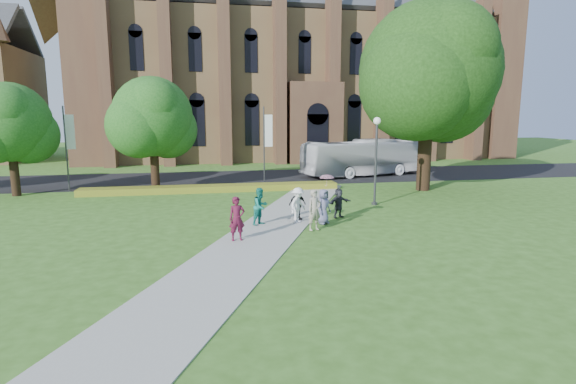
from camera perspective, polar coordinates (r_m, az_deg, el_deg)
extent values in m
plane|color=#355C1B|center=(19.60, -2.61, -6.08)|extent=(160.00, 160.00, 0.00)
cube|color=black|center=(39.13, -6.90, 1.79)|extent=(160.00, 10.00, 0.02)
cube|color=#B2B2A8|center=(20.55, -3.02, -5.29)|extent=(15.58, 28.54, 0.04)
cube|color=#AA8C22|center=(32.28, -9.57, 0.45)|extent=(18.00, 1.40, 0.45)
cube|color=brown|center=(60.12, 1.28, 12.69)|extent=(52.00, 16.00, 17.00)
cube|color=brown|center=(53.25, -24.52, 14.40)|extent=(3.50, 3.50, 21.00)
cube|color=brown|center=(63.89, 25.44, 13.40)|extent=(3.50, 3.50, 21.00)
cube|color=brown|center=(51.28, 3.42, 8.73)|extent=(6.00, 2.50, 9.00)
cylinder|color=#38383D|center=(27.32, 11.07, 3.35)|extent=(0.14, 0.14, 4.80)
sphere|color=white|center=(27.17, 11.25, 8.85)|extent=(0.44, 0.44, 0.44)
cylinder|color=#38383D|center=(27.67, 10.92, -1.44)|extent=(0.36, 0.36, 0.15)
cylinder|color=#332114|center=(33.64, 16.99, 5.80)|extent=(0.96, 0.96, 6.60)
sphere|color=#17340E|center=(33.72, 17.43, 14.48)|extent=(9.60, 9.60, 9.60)
cylinder|color=#332114|center=(35.07, -31.46, 2.69)|extent=(0.56, 0.56, 3.85)
sphere|color=#194C16|center=(34.91, -31.89, 7.54)|extent=(5.20, 5.20, 5.20)
cylinder|color=#332114|center=(33.49, -16.58, 3.68)|extent=(0.60, 0.60, 4.12)
sphere|color=#194C16|center=(33.33, -16.85, 9.14)|extent=(5.60, 5.60, 5.60)
cylinder|color=#38383D|center=(34.28, -3.06, 5.77)|extent=(0.10, 0.10, 6.00)
cube|color=white|center=(34.27, -2.49, 7.78)|extent=(0.60, 0.02, 2.40)
cylinder|color=#38383D|center=(35.20, -26.35, 4.89)|extent=(0.10, 0.10, 6.00)
cube|color=white|center=(35.05, -25.94, 6.87)|extent=(0.60, 0.02, 2.40)
imported|color=white|center=(40.61, 9.57, 4.32)|extent=(11.91, 5.53, 3.23)
imported|color=#52122A|center=(19.26, -6.50, -3.38)|extent=(0.75, 0.54, 1.90)
imported|color=#187C6D|center=(21.92, -3.51, -1.83)|extent=(1.13, 1.11, 1.83)
imported|color=white|center=(22.34, 1.26, -1.68)|extent=(1.27, 1.27, 1.77)
imported|color=black|center=(22.95, 1.20, -1.57)|extent=(1.02, 0.65, 1.62)
imported|color=slate|center=(22.20, 4.53, -1.83)|extent=(1.01, 0.94, 1.73)
imported|color=#27282F|center=(23.62, 6.45, -1.38)|extent=(1.51, 0.99, 1.56)
imported|color=gray|center=(20.87, 3.38, -2.29)|extent=(0.82, 0.68, 1.92)
imported|color=pink|center=(22.14, 4.95, 1.21)|extent=(0.73, 0.73, 0.62)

